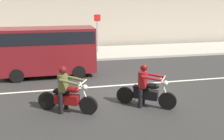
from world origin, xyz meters
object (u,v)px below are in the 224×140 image
Objects in this scene: parked_van_maroon at (48,48)px; street_sign_post at (97,30)px; motorcycle_with_rider_olive at (66,94)px; motorcycle_with_rider_crimson at (146,89)px.

street_sign_post is (3.21, 4.64, 0.36)m from parked_van_maroon.
motorcycle_with_rider_olive is at bearing -105.41° from street_sign_post.
street_sign_post is (2.55, 9.24, 1.08)m from motorcycle_with_rider_olive.
motorcycle_with_rider_olive is 0.43× the size of parked_van_maroon.
motorcycle_with_rider_crimson is 2.73m from motorcycle_with_rider_olive.
parked_van_maroon is (-0.67, 4.59, 0.73)m from motorcycle_with_rider_olive.
parked_van_maroon is at bearing 125.76° from motorcycle_with_rider_crimson.
motorcycle_with_rider_olive reaches higher than motorcycle_with_rider_crimson.
street_sign_post is at bearing 55.32° from parked_van_maroon.
street_sign_post reaches higher than parked_van_maroon.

